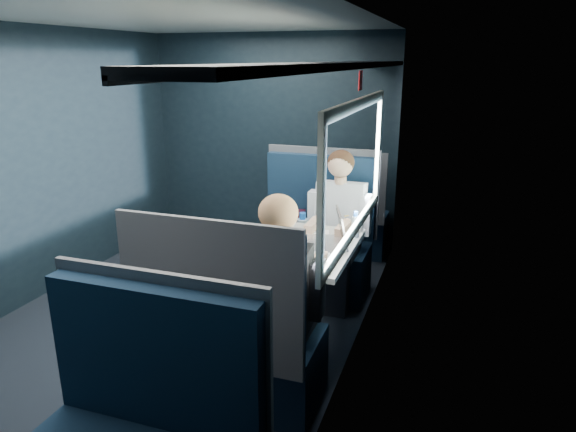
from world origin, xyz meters
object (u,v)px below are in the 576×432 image
(seat_row_front, at_px, (338,217))
(bottle_small, at_px, (355,226))
(laptop, at_px, (333,236))
(cup, at_px, (359,226))
(woman, at_px, (281,289))
(seat_bay_near, at_px, (312,244))
(table, at_px, (305,256))
(seat_bay_far, at_px, (232,343))
(man, at_px, (338,222))

(seat_row_front, bearing_deg, bottle_small, -72.28)
(laptop, relative_size, cup, 4.70)
(woman, relative_size, cup, 14.85)
(cup, bearing_deg, bottle_small, -89.93)
(seat_bay_near, xyz_separation_m, woman, (0.27, -1.58, 0.30))
(cup, bearing_deg, seat_bay_near, 138.78)
(table, xyz_separation_m, seat_bay_far, (-0.18, -0.87, -0.25))
(table, relative_size, laptop, 2.39)
(bottle_small, relative_size, cup, 2.27)
(seat_bay_near, bearing_deg, woman, -80.48)
(seat_bay_far, bearing_deg, laptop, 68.92)
(man, xyz_separation_m, woman, (0.00, -1.41, 0.01))
(seat_bay_far, bearing_deg, seat_row_front, 90.00)
(cup, bearing_deg, man, 131.61)
(seat_bay_far, height_order, cup, seat_bay_far)
(man, bearing_deg, woman, -90.00)
(table, bearing_deg, laptop, 20.13)
(table, distance_m, seat_row_front, 1.82)
(table, bearing_deg, man, 84.48)
(woman, xyz_separation_m, laptop, (0.11, 0.77, 0.08))
(table, xyz_separation_m, cup, (0.30, 0.44, 0.12))
(seat_bay_far, distance_m, woman, 0.43)
(bottle_small, height_order, cup, bottle_small)
(cup, bearing_deg, seat_row_front, 109.48)
(seat_bay_far, bearing_deg, woman, 33.82)
(table, relative_size, bottle_small, 4.95)
(table, height_order, seat_bay_far, seat_bay_far)
(table, relative_size, woman, 0.76)
(seat_bay_far, xyz_separation_m, man, (0.25, 1.57, 0.30))
(cup, bearing_deg, seat_bay_far, -110.05)
(seat_bay_far, distance_m, man, 1.62)
(seat_bay_far, xyz_separation_m, laptop, (0.36, 0.94, 0.40))
(table, xyz_separation_m, woman, (0.07, -0.71, 0.06))
(table, relative_size, man, 0.76)
(man, distance_m, cup, 0.35)
(woman, distance_m, cup, 1.17)
(man, xyz_separation_m, bottle_small, (0.23, -0.40, 0.11))
(seat_bay_near, relative_size, laptop, 3.01)
(table, distance_m, bottle_small, 0.45)
(seat_row_front, distance_m, bottle_small, 1.63)
(seat_row_front, distance_m, woman, 2.54)
(cup, bearing_deg, table, -124.05)
(seat_row_front, relative_size, laptop, 2.77)
(woman, relative_size, laptop, 3.16)
(seat_row_front, height_order, cup, seat_row_front)
(table, relative_size, seat_bay_far, 0.79)
(table, height_order, bottle_small, bottle_small)
(laptop, bearing_deg, table, -159.87)
(laptop, relative_size, bottle_small, 2.07)
(seat_bay_far, height_order, bottle_small, seat_bay_far)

